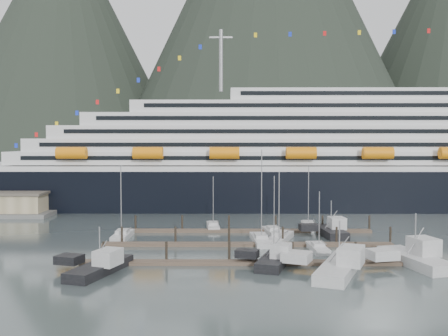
{
  "coord_description": "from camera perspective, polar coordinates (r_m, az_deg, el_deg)",
  "views": [
    {
      "loc": [
        -8.24,
        -82.88,
        17.42
      ],
      "look_at": [
        -8.98,
        22.0,
        11.92
      ],
      "focal_mm": 42.0,
      "sensor_mm": 36.0,
      "label": 1
    }
  ],
  "objects": [
    {
      "name": "trawler_d",
      "position": [
        78.88,
        19.97,
        -9.2
      ],
      "size": [
        10.81,
        14.04,
        8.06
      ],
      "rotation": [
        0.0,
        0.0,
        1.83
      ],
      "color": "#B1B1B1",
      "rests_on": "ground"
    },
    {
      "name": "mountains",
      "position": [
        689.79,
        5.64,
        15.2
      ],
      "size": [
        870.0,
        440.0,
        420.0
      ],
      "color": "black",
      "rests_on": "ground"
    },
    {
      "name": "sailboat_a",
      "position": [
        95.76,
        -10.99,
        -7.27
      ],
      "size": [
        2.66,
        9.09,
        13.61
      ],
      "rotation": [
        0.0,
        0.0,
        1.57
      ],
      "color": "#B1B1B1",
      "rests_on": "ground"
    },
    {
      "name": "trawler_b",
      "position": [
        74.25,
        5.36,
        -9.9
      ],
      "size": [
        8.51,
        10.63,
        6.54
      ],
      "rotation": [
        0.0,
        0.0,
        1.28
      ],
      "color": "black",
      "rests_on": "ground"
    },
    {
      "name": "ground",
      "position": [
        85.09,
        6.02,
        -8.83
      ],
      "size": [
        1600.0,
        1600.0,
        0.0
      ],
      "primitive_type": "plane",
      "color": "#4C595A",
      "rests_on": "ground"
    },
    {
      "name": "trawler_e",
      "position": [
        98.66,
        11.5,
        -6.69
      ],
      "size": [
        8.54,
        11.2,
        7.08
      ],
      "rotation": [
        0.0,
        0.0,
        1.67
      ],
      "color": "black",
      "rests_on": "ground"
    },
    {
      "name": "cruise_ship",
      "position": [
        143.14,
        15.91,
        0.73
      ],
      "size": [
        210.0,
        30.4,
        50.3
      ],
      "color": "black",
      "rests_on": "ground"
    },
    {
      "name": "sailboat_g",
      "position": [
        105.48,
        9.13,
        -6.32
      ],
      "size": [
        3.55,
        10.21,
        12.97
      ],
      "rotation": [
        0.0,
        0.0,
        1.46
      ],
      "color": "#B1B1B1",
      "rests_on": "ground"
    },
    {
      "name": "trawler_a",
      "position": [
        71.93,
        -13.46,
        -10.38
      ],
      "size": [
        9.86,
        12.74,
        6.74
      ],
      "rotation": [
        0.0,
        0.0,
        1.27
      ],
      "color": "black",
      "rests_on": "ground"
    },
    {
      "name": "dock_far",
      "position": [
        100.46,
        2.3,
        -6.81
      ],
      "size": [
        48.18,
        2.28,
        3.2
      ],
      "color": "#483A2E",
      "rests_on": "ground"
    },
    {
      "name": "trawler_c",
      "position": [
        71.39,
        12.28,
        -10.4
      ],
      "size": [
        12.24,
        15.4,
        7.71
      ],
      "rotation": [
        0.0,
        0.0,
        1.18
      ],
      "color": "#B1B1B1",
      "rests_on": "ground"
    },
    {
      "name": "sailboat_f",
      "position": [
        98.4,
        5.34,
        -6.97
      ],
      "size": [
        3.83,
        8.76,
        11.37
      ],
      "rotation": [
        0.0,
        0.0,
        1.74
      ],
      "color": "#B1B1B1",
      "rests_on": "ground"
    },
    {
      "name": "sailboat_d",
      "position": [
        90.34,
        4.0,
        -7.84
      ],
      "size": [
        3.33,
        11.02,
        16.38
      ],
      "rotation": [
        0.0,
        0.0,
        1.64
      ],
      "color": "#B1B1B1",
      "rests_on": "ground"
    },
    {
      "name": "sailboat_h",
      "position": [
        84.91,
        10.17,
        -8.62
      ],
      "size": [
        2.82,
        7.99,
        9.87
      ],
      "rotation": [
        0.0,
        0.0,
        1.64
      ],
      "color": "#B1B1B1",
      "rests_on": "ground"
    },
    {
      "name": "dock_mid",
      "position": [
        87.68,
        2.59,
        -8.25
      ],
      "size": [
        48.18,
        2.28,
        3.2
      ],
      "color": "#483A2E",
      "rests_on": "ground"
    },
    {
      "name": "dock_near",
      "position": [
        74.99,
        2.97,
        -10.19
      ],
      "size": [
        48.18,
        2.28,
        3.2
      ],
      "color": "#483A2E",
      "rests_on": "ground"
    },
    {
      "name": "sailboat_e",
      "position": [
        104.31,
        -1.2,
        -6.4
      ],
      "size": [
        2.92,
        8.8,
        10.77
      ],
      "rotation": [
        0.0,
        0.0,
        1.65
      ],
      "color": "#B1B1B1",
      "rests_on": "ground"
    },
    {
      "name": "sailboat_c",
      "position": [
        92.15,
        6.13,
        -7.64
      ],
      "size": [
        5.95,
        10.72,
        12.64
      ],
      "rotation": [
        0.0,
        0.0,
        1.25
      ],
      "color": "#B1B1B1",
      "rests_on": "ground"
    }
  ]
}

